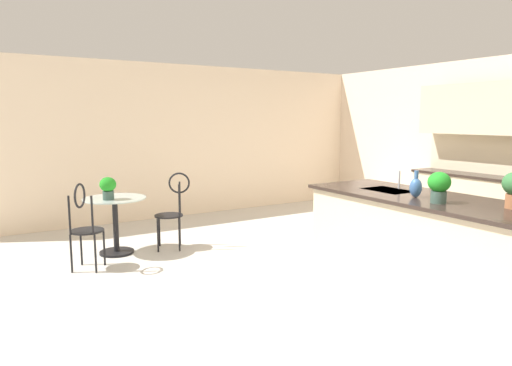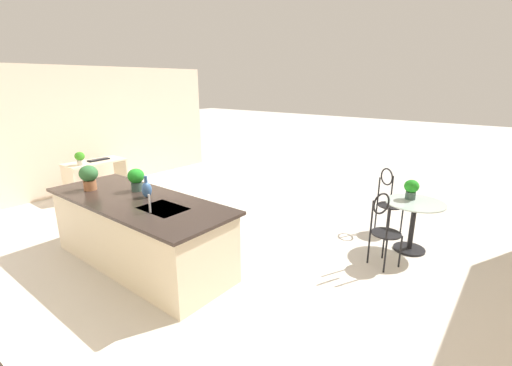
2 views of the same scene
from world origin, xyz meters
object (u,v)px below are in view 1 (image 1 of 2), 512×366
object	(u,v)px
chair_near_window	(173,207)
potted_plant_on_table	(108,187)
potted_plant_counter_near	(439,185)
vase_on_counter	(416,187)
bistro_table	(115,220)
chair_by_island	(85,222)

from	to	relation	value
chair_near_window	potted_plant_on_table	xyz separation A→B (m)	(-0.08, -0.82, 0.33)
potted_plant_counter_near	vase_on_counter	world-z (taller)	potted_plant_counter_near
bistro_table	chair_by_island	world-z (taller)	chair_by_island
potted_plant_counter_near	chair_by_island	bearing A→B (deg)	-130.95
chair_by_island	potted_plant_counter_near	distance (m)	3.88
chair_near_window	potted_plant_counter_near	world-z (taller)	potted_plant_counter_near
bistro_table	chair_by_island	distance (m)	0.71
chair_near_window	chair_by_island	world-z (taller)	same
potted_plant_on_table	potted_plant_counter_near	xyz separation A→B (m)	(2.94, 2.53, 0.20)
bistro_table	chair_near_window	world-z (taller)	chair_near_window
chair_by_island	vase_on_counter	bearing A→B (deg)	54.01
vase_on_counter	potted_plant_on_table	bearing A→B (deg)	-134.71
chair_by_island	bistro_table	bearing A→B (deg)	137.16
chair_near_window	bistro_table	bearing A→B (deg)	-103.66
bistro_table	potted_plant_on_table	size ratio (longest dim) A/B	2.78
chair_by_island	vase_on_counter	size ratio (longest dim) A/B	3.62
potted_plant_counter_near	vase_on_counter	xyz separation A→B (m)	(-0.35, 0.08, -0.07)
potted_plant_on_table	potted_plant_counter_near	bearing A→B (deg)	40.73
vase_on_counter	chair_by_island	bearing A→B (deg)	-125.99
chair_near_window	potted_plant_counter_near	size ratio (longest dim) A/B	3.32
chair_by_island	vase_on_counter	world-z (taller)	vase_on_counter
chair_by_island	potted_plant_counter_near	xyz separation A→B (m)	(2.52, 2.91, 0.53)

